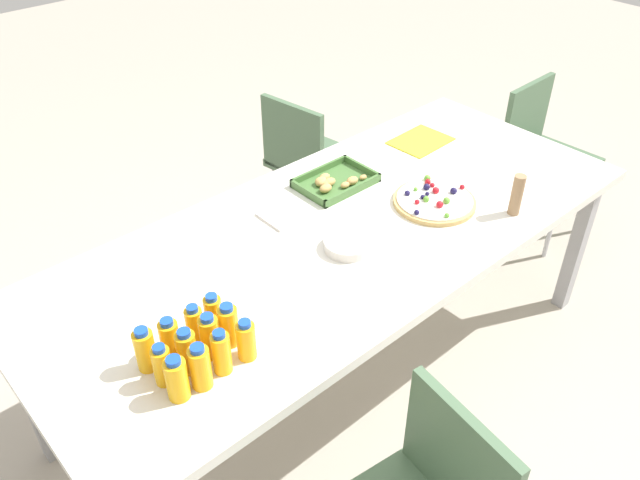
# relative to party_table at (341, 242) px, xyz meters

# --- Properties ---
(ground_plane) EXTENTS (12.00, 12.00, 0.00)m
(ground_plane) POSITION_rel_party_table_xyz_m (0.00, 0.00, -0.70)
(ground_plane) COLOR #B2A899
(party_table) EXTENTS (2.36, 0.99, 0.75)m
(party_table) POSITION_rel_party_table_xyz_m (0.00, 0.00, 0.00)
(party_table) COLOR silver
(party_table) RESTS_ON ground_plane
(chair_far_right) EXTENTS (0.45, 0.45, 0.83)m
(chair_far_right) POSITION_rel_party_table_xyz_m (0.56, 0.83, -0.20)
(chair_far_right) COLOR #4C6B4C
(chair_far_right) RESTS_ON ground_plane
(chair_end) EXTENTS (0.41, 0.41, 0.83)m
(chair_end) POSITION_rel_party_table_xyz_m (1.53, 0.08, -0.20)
(chair_end) COLOR #4C6B4C
(chair_end) RESTS_ON ground_plane
(juice_bottle_0) EXTENTS (0.06, 0.06, 0.14)m
(juice_bottle_0) POSITION_rel_party_table_xyz_m (-0.85, -0.27, 0.12)
(juice_bottle_0) COLOR #F9AE14
(juice_bottle_0) RESTS_ON party_table
(juice_bottle_1) EXTENTS (0.06, 0.06, 0.15)m
(juice_bottle_1) POSITION_rel_party_table_xyz_m (-0.79, -0.28, 0.13)
(juice_bottle_1) COLOR #F9AB14
(juice_bottle_1) RESTS_ON party_table
(juice_bottle_2) EXTENTS (0.05, 0.05, 0.15)m
(juice_bottle_2) POSITION_rel_party_table_xyz_m (-0.71, -0.27, 0.13)
(juice_bottle_2) COLOR #F9AC14
(juice_bottle_2) RESTS_ON party_table
(juice_bottle_3) EXTENTS (0.06, 0.06, 0.14)m
(juice_bottle_3) POSITION_rel_party_table_xyz_m (-0.63, -0.28, 0.12)
(juice_bottle_3) COLOR #FAAB14
(juice_bottle_3) RESTS_ON party_table
(juice_bottle_4) EXTENTS (0.05, 0.05, 0.14)m
(juice_bottle_4) POSITION_rel_party_table_xyz_m (-0.86, -0.20, 0.12)
(juice_bottle_4) COLOR #F9AE14
(juice_bottle_4) RESTS_ON party_table
(juice_bottle_5) EXTENTS (0.06, 0.06, 0.15)m
(juice_bottle_5) POSITION_rel_party_table_xyz_m (-0.78, -0.21, 0.13)
(juice_bottle_5) COLOR #F9AD14
(juice_bottle_5) RESTS_ON party_table
(juice_bottle_6) EXTENTS (0.06, 0.06, 0.15)m
(juice_bottle_6) POSITION_rel_party_table_xyz_m (-0.70, -0.20, 0.13)
(juice_bottle_6) COLOR #FAAD14
(juice_bottle_6) RESTS_ON party_table
(juice_bottle_7) EXTENTS (0.06, 0.06, 0.14)m
(juice_bottle_7) POSITION_rel_party_table_xyz_m (-0.64, -0.20, 0.13)
(juice_bottle_7) COLOR #FAAE14
(juice_bottle_7) RESTS_ON party_table
(juice_bottle_8) EXTENTS (0.06, 0.06, 0.14)m
(juice_bottle_8) POSITION_rel_party_table_xyz_m (-0.86, -0.12, 0.13)
(juice_bottle_8) COLOR #FAAD14
(juice_bottle_8) RESTS_ON party_table
(juice_bottle_9) EXTENTS (0.06, 0.06, 0.13)m
(juice_bottle_9) POSITION_rel_party_table_xyz_m (-0.79, -0.12, 0.12)
(juice_bottle_9) COLOR #F8AD14
(juice_bottle_9) RESTS_ON party_table
(juice_bottle_10) EXTENTS (0.05, 0.05, 0.13)m
(juice_bottle_10) POSITION_rel_party_table_xyz_m (-0.70, -0.12, 0.12)
(juice_bottle_10) COLOR #F9AE14
(juice_bottle_10) RESTS_ON party_table
(juice_bottle_11) EXTENTS (0.05, 0.05, 0.14)m
(juice_bottle_11) POSITION_rel_party_table_xyz_m (-0.64, -0.12, 0.12)
(juice_bottle_11) COLOR #F9AC14
(juice_bottle_11) RESTS_ON party_table
(fruit_pizza) EXTENTS (0.32, 0.32, 0.05)m
(fruit_pizza) POSITION_rel_party_table_xyz_m (0.38, -0.12, 0.07)
(fruit_pizza) COLOR tan
(fruit_pizza) RESTS_ON party_table
(snack_tray) EXTENTS (0.31, 0.21, 0.04)m
(snack_tray) POSITION_rel_party_table_xyz_m (0.19, 0.24, 0.07)
(snack_tray) COLOR #477238
(snack_tray) RESTS_ON party_table
(plate_stack) EXTENTS (0.17, 0.17, 0.03)m
(plate_stack) POSITION_rel_party_table_xyz_m (-0.06, -0.10, 0.07)
(plate_stack) COLOR silver
(plate_stack) RESTS_ON party_table
(napkin_stack) EXTENTS (0.15, 0.15, 0.01)m
(napkin_stack) POSITION_rel_party_table_xyz_m (-0.11, 0.21, 0.06)
(napkin_stack) COLOR white
(napkin_stack) RESTS_ON party_table
(cardboard_tube) EXTENTS (0.04, 0.04, 0.16)m
(cardboard_tube) POSITION_rel_party_table_xyz_m (0.56, -0.36, 0.14)
(cardboard_tube) COLOR #9E7A56
(cardboard_tube) RESTS_ON party_table
(paper_folder) EXTENTS (0.27, 0.21, 0.01)m
(paper_folder) POSITION_rel_party_table_xyz_m (0.73, 0.26, 0.06)
(paper_folder) COLOR yellow
(paper_folder) RESTS_ON party_table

